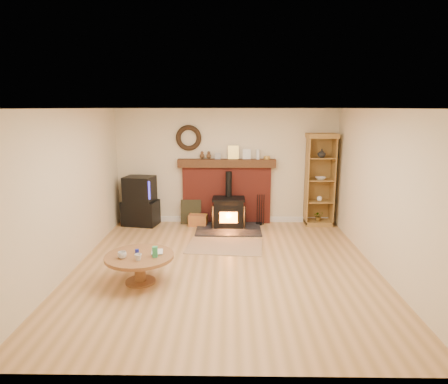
{
  "coord_description": "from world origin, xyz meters",
  "views": [
    {
      "loc": [
        0.07,
        -6.25,
        2.61
      ],
      "look_at": [
        -0.03,
        1.0,
        1.08
      ],
      "focal_mm": 32.0,
      "sensor_mm": 36.0,
      "label": 1
    }
  ],
  "objects_px": {
    "curio_cabinet": "(320,180)",
    "coffee_table": "(139,260)",
    "tv_unit": "(140,202)",
    "wood_stove": "(229,214)"
  },
  "relations": [
    {
      "from": "wood_stove",
      "to": "tv_unit",
      "type": "bearing_deg",
      "value": 174.28
    },
    {
      "from": "tv_unit",
      "to": "coffee_table",
      "type": "xyz_separation_m",
      "value": [
        0.66,
        -3.07,
        -0.17
      ]
    },
    {
      "from": "tv_unit",
      "to": "curio_cabinet",
      "type": "xyz_separation_m",
      "value": [
        4.03,
        0.09,
        0.5
      ]
    },
    {
      "from": "tv_unit",
      "to": "coffee_table",
      "type": "bearing_deg",
      "value": -77.82
    },
    {
      "from": "tv_unit",
      "to": "curio_cabinet",
      "type": "distance_m",
      "value": 4.06
    },
    {
      "from": "wood_stove",
      "to": "curio_cabinet",
      "type": "distance_m",
      "value": 2.17
    },
    {
      "from": "wood_stove",
      "to": "coffee_table",
      "type": "bearing_deg",
      "value": -114.91
    },
    {
      "from": "coffee_table",
      "to": "tv_unit",
      "type": "bearing_deg",
      "value": 102.18
    },
    {
      "from": "wood_stove",
      "to": "curio_cabinet",
      "type": "relative_size",
      "value": 0.68
    },
    {
      "from": "curio_cabinet",
      "to": "coffee_table",
      "type": "relative_size",
      "value": 1.99
    }
  ]
}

